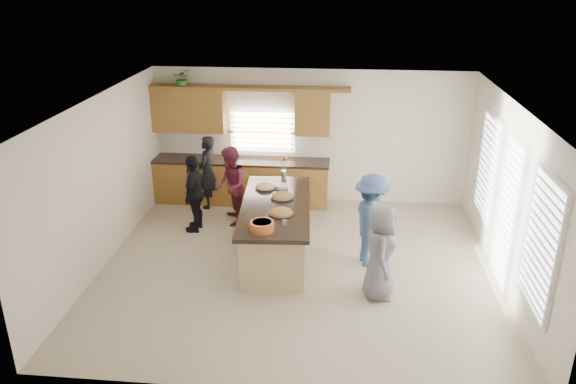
# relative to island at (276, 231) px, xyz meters

# --- Properties ---
(floor) EXTENTS (6.50, 6.50, 0.00)m
(floor) POSITION_rel_island_xyz_m (0.42, -0.42, -0.45)
(floor) COLOR tan
(floor) RESTS_ON ground
(room_shell) EXTENTS (6.52, 6.02, 2.81)m
(room_shell) POSITION_rel_island_xyz_m (0.42, -0.42, 1.45)
(room_shell) COLOR silver
(room_shell) RESTS_ON ground
(back_cabinetry) EXTENTS (4.08, 0.66, 2.46)m
(back_cabinetry) POSITION_rel_island_xyz_m (-1.05, 2.31, 0.46)
(back_cabinetry) COLOR olive
(back_cabinetry) RESTS_ON ground
(right_wall_glazing) EXTENTS (0.06, 4.00, 2.25)m
(right_wall_glazing) POSITION_rel_island_xyz_m (3.64, -0.55, 0.89)
(right_wall_glazing) COLOR white
(right_wall_glazing) RESTS_ON ground
(island) EXTENTS (1.32, 2.77, 0.95)m
(island) POSITION_rel_island_xyz_m (0.00, 0.00, 0.00)
(island) COLOR tan
(island) RESTS_ON ground
(platter_front) EXTENTS (0.41, 0.41, 0.17)m
(platter_front) POSITION_rel_island_xyz_m (0.14, -0.42, 0.52)
(platter_front) COLOR black
(platter_front) RESTS_ON island
(platter_mid) EXTENTS (0.41, 0.41, 0.17)m
(platter_mid) POSITION_rel_island_xyz_m (0.09, 0.27, 0.52)
(platter_mid) COLOR black
(platter_mid) RESTS_ON island
(platter_back) EXTENTS (0.38, 0.38, 0.15)m
(platter_back) POSITION_rel_island_xyz_m (-0.27, 0.70, 0.52)
(platter_back) COLOR black
(platter_back) RESTS_ON island
(salad_bowl) EXTENTS (0.37, 0.37, 0.15)m
(salad_bowl) POSITION_rel_island_xyz_m (-0.09, -1.04, 0.58)
(salad_bowl) COLOR #CA5B24
(salad_bowl) RESTS_ON island
(clear_cup) EXTENTS (0.08, 0.08, 0.09)m
(clear_cup) POSITION_rel_island_xyz_m (0.23, -0.81, 0.54)
(clear_cup) COLOR white
(clear_cup) RESTS_ON island
(plate_stack) EXTENTS (0.25, 0.25, 0.05)m
(plate_stack) POSITION_rel_island_xyz_m (0.01, 0.77, 0.52)
(plate_stack) COLOR #CD98DD
(plate_stack) RESTS_ON island
(flower_vase) EXTENTS (0.14, 0.14, 0.44)m
(flower_vase) POSITION_rel_island_xyz_m (0.01, 1.21, 0.75)
(flower_vase) COLOR silver
(flower_vase) RESTS_ON island
(potted_plant) EXTENTS (0.40, 0.36, 0.39)m
(potted_plant) POSITION_rel_island_xyz_m (-2.17, 2.40, 2.14)
(potted_plant) COLOR #3F7F32
(potted_plant) RESTS_ON back_cabinetry
(woman_left_back) EXTENTS (0.45, 0.61, 1.53)m
(woman_left_back) POSITION_rel_island_xyz_m (-1.64, 1.95, 0.31)
(woman_left_back) COLOR black
(woman_left_back) RESTS_ON ground
(woman_left_mid) EXTENTS (0.76, 0.87, 1.54)m
(woman_left_mid) POSITION_rel_island_xyz_m (-1.02, 1.21, 0.32)
(woman_left_mid) COLOR maroon
(woman_left_mid) RESTS_ON ground
(woman_left_front) EXTENTS (0.43, 0.90, 1.50)m
(woman_left_front) POSITION_rel_island_xyz_m (-1.63, 0.84, 0.30)
(woman_left_front) COLOR black
(woman_left_front) RESTS_ON ground
(woman_right_back) EXTENTS (0.82, 1.14, 1.59)m
(woman_right_back) POSITION_rel_island_xyz_m (1.60, -0.16, 0.34)
(woman_right_back) COLOR #324B6E
(woman_right_back) RESTS_ON ground
(woman_right_front) EXTENTS (0.48, 0.74, 1.51)m
(woman_right_front) POSITION_rel_island_xyz_m (1.71, -1.17, 0.30)
(woman_right_front) COLOR slate
(woman_right_front) RESTS_ON ground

